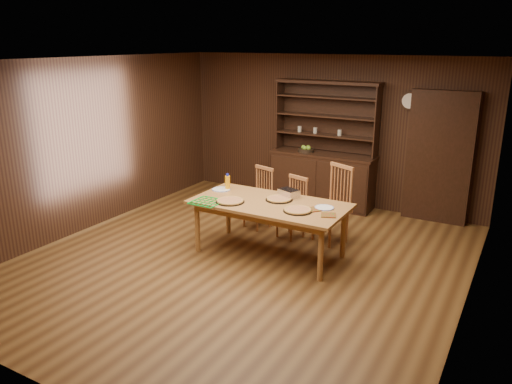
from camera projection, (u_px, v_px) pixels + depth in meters
The scene contains 20 objects.
floor at pixel (243, 261), 6.68m from camera, with size 6.00×6.00×0.00m, color brown.
room_shell at pixel (242, 145), 6.21m from camera, with size 6.00×6.00×6.00m.
china_hutch at pixel (323, 172), 8.79m from camera, with size 1.84×0.52×2.17m.
doorway at pixel (439, 157), 7.89m from camera, with size 1.00×0.18×2.10m, color #321910.
wall_clock at pixel (410, 101), 7.94m from camera, with size 0.30×0.05×0.30m.
dining_table at pixel (269, 207), 6.69m from camera, with size 2.08×1.04×0.75m.
chair_left at pixel (260, 195), 7.79m from camera, with size 0.48×0.47×0.95m.
chair_center at pixel (294, 205), 7.38m from camera, with size 0.46×0.45×0.92m.
chair_right at pixel (335, 201), 7.20m from camera, with size 0.61×0.60×1.13m.
pizza_left at pixel (230, 201), 6.67m from camera, with size 0.39×0.39×0.04m.
pizza_right at pixel (298, 210), 6.32m from camera, with size 0.37×0.37×0.04m.
pizza_center at pixel (279, 199), 6.76m from camera, with size 0.37×0.37×0.04m.
cooling_rack at pixel (207, 202), 6.68m from camera, with size 0.38×0.38×0.02m, color green, non-canonical shape.
plate_left at pixel (221, 189), 7.22m from camera, with size 0.27×0.27×0.02m.
plate_right at pixel (324, 208), 6.43m from camera, with size 0.25×0.25×0.02m.
foil_dish at pixel (289, 193), 6.89m from camera, with size 0.26×0.19×0.11m, color white.
juice_bottle at pixel (228, 182), 7.21m from camera, with size 0.07×0.07×0.23m.
pot_holder_a at pixel (328, 215), 6.17m from camera, with size 0.18×0.18×0.01m, color #AA1315.
pot_holder_b at pixel (314, 209), 6.38m from camera, with size 0.18×0.18×0.01m, color #AA1315.
fruit_bowl at pixel (306, 150), 8.77m from camera, with size 0.28×0.28×0.12m.
Camera 1 is at (3.16, -5.23, 2.84)m, focal length 35.00 mm.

